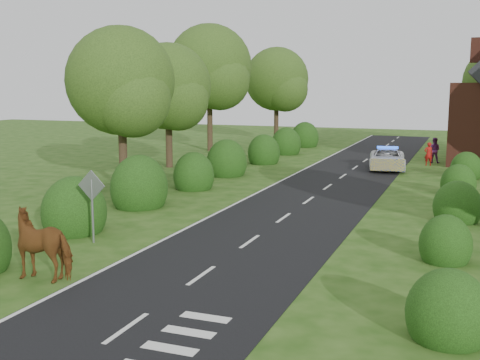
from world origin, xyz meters
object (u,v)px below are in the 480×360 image
at_px(road_sign, 92,196).
at_px(cow, 46,248).
at_px(pedestrian_purple, 434,150).
at_px(pedestrian_red, 429,154).
at_px(police_van, 387,159).

xyz_separation_m(road_sign, cow, (0.92, -3.61, -0.83)).
height_order(road_sign, pedestrian_purple, road_sign).
distance_m(road_sign, pedestrian_purple, 28.23).
relative_size(pedestrian_red, pedestrian_purple, 0.89).
bearing_deg(cow, police_van, 159.64).
bearing_deg(pedestrian_red, pedestrian_purple, -118.99).
xyz_separation_m(cow, police_van, (6.10, 25.68, -0.16)).
bearing_deg(police_van, pedestrian_purple, 51.99).
distance_m(police_van, pedestrian_red, 3.74).
bearing_deg(police_van, pedestrian_red, 43.44).
bearing_deg(pedestrian_red, road_sign, 49.86).
height_order(police_van, pedestrian_purple, pedestrian_purple).
xyz_separation_m(police_van, pedestrian_purple, (2.59, 4.46, 0.21)).
height_order(cow, police_van, cow).
distance_m(police_van, pedestrian_purple, 5.16).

